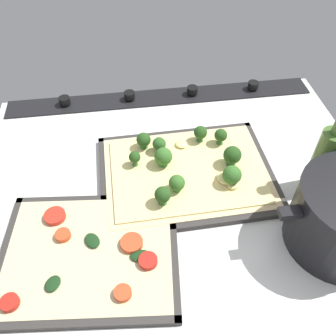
# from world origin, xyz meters

# --- Properties ---
(ground_plane) EXTENTS (0.83, 0.69, 0.03)m
(ground_plane) POSITION_xyz_m (0.00, 0.00, -0.01)
(ground_plane) COLOR silver
(stove_control_panel) EXTENTS (0.80, 0.07, 0.03)m
(stove_control_panel) POSITION_xyz_m (0.00, -0.31, 0.01)
(stove_control_panel) COLOR black
(stove_control_panel) RESTS_ON ground_plane
(baking_tray_front) EXTENTS (0.37, 0.28, 0.01)m
(baking_tray_front) POSITION_xyz_m (-0.02, -0.03, 0.00)
(baking_tray_front) COLOR #33302D
(baking_tray_front) RESTS_ON ground_plane
(broccoli_pizza) EXTENTS (0.34, 0.25, 0.06)m
(broccoli_pizza) POSITION_xyz_m (-0.02, -0.03, 0.02)
(broccoli_pizza) COLOR beige
(broccoli_pizza) RESTS_ON baking_tray_front
(baking_tray_back) EXTENTS (0.34, 0.28, 0.01)m
(baking_tray_back) POSITION_xyz_m (0.18, 0.13, 0.00)
(baking_tray_back) COLOR #33302D
(baking_tray_back) RESTS_ON ground_plane
(veggie_pizza_back) EXTENTS (0.31, 0.26, 0.02)m
(veggie_pizza_back) POSITION_xyz_m (0.18, 0.13, 0.01)
(veggie_pizza_back) COLOR beige
(veggie_pizza_back) RESTS_ON baking_tray_back
(oil_bottle) EXTENTS (0.05, 0.05, 0.20)m
(oil_bottle) POSITION_xyz_m (-0.27, 0.03, 0.08)
(oil_bottle) COLOR #476B2D
(oil_bottle) RESTS_ON ground_plane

